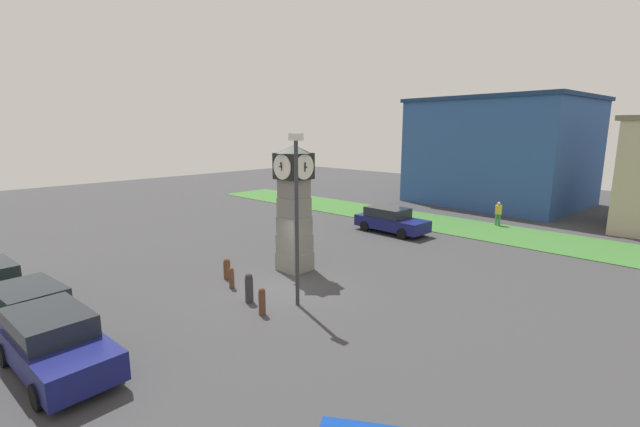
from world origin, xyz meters
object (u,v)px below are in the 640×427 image
car_near_tower (32,309)px  pedestrian_crossing_lot (498,212)px  bollard_near_tower (262,301)px  bollard_far_row (232,278)px  car_by_building (55,342)px  bollard_mid_row (249,287)px  car_silver_hatch (390,220)px  clock_tower (294,207)px  bollard_end_row (227,268)px  street_lamp_near_road (297,209)px

car_near_tower → pedestrian_crossing_lot: 25.75m
bollard_near_tower → bollard_far_row: bearing=165.6°
car_near_tower → car_by_building: bearing=-3.3°
bollard_near_tower → pedestrian_crossing_lot: 19.55m
bollard_far_row → car_near_tower: (-1.37, -6.52, 0.30)m
car_near_tower → bollard_mid_row: bearing=63.8°
car_by_building → car_silver_hatch: bearing=97.4°
clock_tower → bollard_end_row: 3.93m
bollard_end_row → car_by_building: size_ratio=0.20×
car_silver_hatch → car_by_building: bearing=-82.6°
car_by_building → car_silver_hatch: car_by_building is taller
bollard_near_tower → bollard_mid_row: bearing=163.6°
bollard_mid_row → car_by_building: car_by_building is taller
bollard_far_row → pedestrian_crossing_lot: pedestrian_crossing_lot is taller
bollard_end_row → bollard_mid_row: bearing=-18.1°
bollard_end_row → car_near_tower: size_ratio=0.20×
bollard_near_tower → bollard_mid_row: (-1.19, 0.35, 0.08)m
bollard_near_tower → car_by_building: car_by_building is taller
clock_tower → car_near_tower: size_ratio=1.21×
bollard_far_row → car_by_building: (1.64, -6.69, 0.36)m
bollard_near_tower → bollard_end_row: bollard_near_tower is taller
bollard_near_tower → bollard_mid_row: size_ratio=0.87×
bollard_mid_row → car_near_tower: size_ratio=0.24×
car_by_building → pedestrian_crossing_lot: bearing=86.4°
clock_tower → bollard_mid_row: size_ratio=4.97×
bollard_mid_row → bollard_end_row: size_ratio=1.24×
street_lamp_near_road → pedestrian_crossing_lot: bearing=89.6°
car_near_tower → car_silver_hatch: car_silver_hatch is taller
bollard_mid_row → car_near_tower: (-3.02, -6.14, 0.17)m
bollard_far_row → car_silver_hatch: car_silver_hatch is taller
car_near_tower → street_lamp_near_road: size_ratio=0.75×
car_by_building → car_silver_hatch: (-2.47, 19.02, -0.02)m
clock_tower → car_by_building: clock_tower is taller
clock_tower → car_by_building: size_ratio=1.23×
bollard_mid_row → car_by_building: bearing=-90.2°
clock_tower → bollard_far_row: 4.15m
car_by_building → car_near_tower: bearing=176.7°
bollard_far_row → bollard_mid_row: bearing=-12.8°
car_silver_hatch → bollard_mid_row: bearing=-78.9°
car_near_tower → bollard_far_row: bearing=78.2°
pedestrian_crossing_lot → car_near_tower: bearing=-100.3°
bollard_mid_row → car_silver_hatch: 12.95m
bollard_far_row → street_lamp_near_road: (3.12, 0.69, 3.13)m
bollard_mid_row → street_lamp_near_road: (1.47, 1.07, 3.00)m
bollard_far_row → car_by_building: car_by_building is taller
bollard_end_row → pedestrian_crossing_lot: pedestrian_crossing_lot is taller
car_near_tower → clock_tower: bearing=81.3°
car_by_building → street_lamp_near_road: size_ratio=0.74×
bollard_mid_row → car_by_building: size_ratio=0.25×
street_lamp_near_road → bollard_near_tower: bearing=-100.8°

